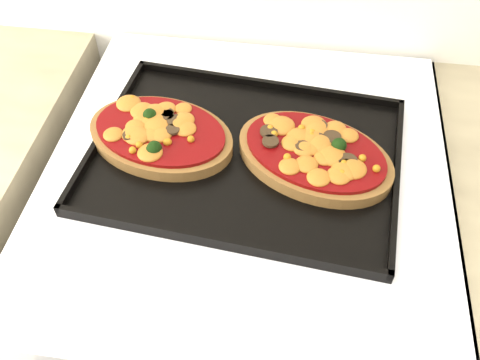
% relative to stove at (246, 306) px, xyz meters
% --- Properties ---
extents(stove, '(0.60, 0.60, 0.91)m').
position_rel_stove_xyz_m(stove, '(0.00, 0.00, 0.00)').
color(stove, silver).
rests_on(stove, floor).
extents(baking_tray, '(0.47, 0.37, 0.02)m').
position_rel_stove_xyz_m(baking_tray, '(-0.01, 0.00, 0.47)').
color(baking_tray, black).
rests_on(baking_tray, stove).
extents(pizza_left, '(0.25, 0.20, 0.03)m').
position_rel_stove_xyz_m(pizza_left, '(-0.13, 0.01, 0.48)').
color(pizza_left, brown).
rests_on(pizza_left, baking_tray).
extents(pizza_right, '(0.27, 0.23, 0.03)m').
position_rel_stove_xyz_m(pizza_right, '(0.10, 0.00, 0.48)').
color(pizza_right, brown).
rests_on(pizza_right, baking_tray).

